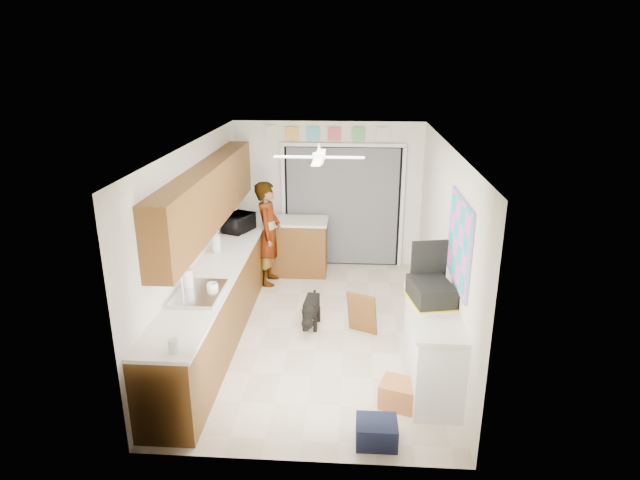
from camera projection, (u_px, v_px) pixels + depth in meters
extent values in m
plane|color=beige|center=(318.00, 329.00, 7.26)|extent=(5.00, 5.00, 0.00)
plane|color=white|center=(318.00, 145.00, 6.45)|extent=(5.00, 5.00, 0.00)
plane|color=white|center=(328.00, 195.00, 9.21)|extent=(3.20, 0.00, 3.20)
plane|color=white|center=(297.00, 341.00, 4.50)|extent=(3.20, 0.00, 3.20)
plane|color=white|center=(196.00, 240.00, 6.96)|extent=(0.00, 5.00, 5.00)
plane|color=white|center=(444.00, 246.00, 6.75)|extent=(0.00, 5.00, 5.00)
cube|color=brown|center=(222.00, 297.00, 7.20)|extent=(0.60, 4.80, 0.90)
cube|color=white|center=(221.00, 264.00, 7.04)|extent=(0.62, 4.80, 0.04)
cube|color=brown|center=(209.00, 196.00, 6.95)|extent=(0.32, 4.00, 0.80)
cube|color=silver|center=(199.00, 294.00, 6.09)|extent=(0.50, 0.76, 0.06)
cylinder|color=silver|center=(182.00, 286.00, 6.07)|extent=(0.03, 0.03, 0.22)
cube|color=brown|center=(297.00, 247.00, 9.03)|extent=(1.00, 0.60, 0.90)
cube|color=white|center=(296.00, 221.00, 8.88)|extent=(1.04, 0.64, 0.04)
cube|color=black|center=(342.00, 207.00, 9.23)|extent=(2.00, 0.06, 2.10)
cube|color=slate|center=(342.00, 207.00, 9.20)|extent=(1.90, 0.03, 2.05)
cube|color=white|center=(284.00, 206.00, 9.27)|extent=(0.06, 0.04, 2.10)
cube|color=white|center=(402.00, 208.00, 9.14)|extent=(0.06, 0.04, 2.10)
cube|color=white|center=(343.00, 145.00, 8.85)|extent=(2.10, 0.04, 0.06)
cube|color=gold|center=(292.00, 133.00, 8.88)|extent=(0.22, 0.02, 0.22)
cube|color=#4DB9CF|center=(313.00, 133.00, 8.85)|extent=(0.22, 0.02, 0.22)
cube|color=#DA5167|center=(334.00, 134.00, 8.83)|extent=(0.22, 0.02, 0.22)
cube|color=#62AD64|center=(359.00, 134.00, 8.81)|extent=(0.22, 0.02, 0.22)
cube|color=silver|center=(383.00, 134.00, 8.78)|extent=(0.22, 0.02, 0.22)
cube|color=silver|center=(271.00, 133.00, 8.90)|extent=(0.22, 0.02, 0.26)
cube|color=white|center=(432.00, 350.00, 5.90)|extent=(0.50, 1.40, 0.90)
cube|color=white|center=(434.00, 311.00, 5.75)|extent=(0.54, 1.44, 0.04)
cube|color=#FB5CDB|center=(459.00, 242.00, 5.68)|extent=(0.03, 1.15, 0.95)
cube|color=white|center=(319.00, 157.00, 6.69)|extent=(1.14, 1.14, 0.24)
imported|color=black|center=(239.00, 223.00, 8.26)|extent=(0.49, 0.58, 0.27)
imported|color=silver|center=(216.00, 240.00, 7.37)|extent=(0.17, 0.17, 0.34)
imported|color=white|center=(212.00, 287.00, 6.17)|extent=(0.16, 0.16, 0.10)
cylinder|color=silver|center=(173.00, 346.00, 4.90)|extent=(0.10, 0.10, 0.13)
cylinder|color=white|center=(188.00, 280.00, 6.19)|extent=(0.13, 0.13, 0.25)
cube|color=black|center=(431.00, 292.00, 5.89)|extent=(0.52, 0.62, 0.24)
cube|color=yellow|center=(430.00, 301.00, 5.93)|extent=(0.55, 0.66, 0.02)
cube|color=black|center=(429.00, 261.00, 6.08)|extent=(0.42, 0.12, 0.50)
cube|color=#AB5935|center=(402.00, 394.00, 5.65)|extent=(0.52, 0.45, 0.27)
cube|color=black|center=(377.00, 432.00, 5.11)|extent=(0.40, 0.33, 0.24)
cube|color=brown|center=(362.00, 313.00, 7.06)|extent=(0.43, 0.31, 0.59)
imported|color=white|center=(268.00, 233.00, 8.51)|extent=(0.42, 0.62, 1.69)
cube|color=black|center=(311.00, 311.00, 7.28)|extent=(0.30, 0.61, 0.46)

